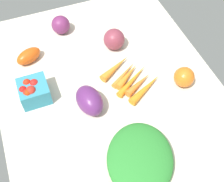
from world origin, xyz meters
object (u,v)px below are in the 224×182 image
object	(u,v)px
leafy_greens_clump	(140,159)
heirloom_tomato_orange	(184,77)
red_onion_center	(61,25)
eggplant	(89,100)
berry_basket	(33,91)
carrot_bunch	(131,78)
roma_tomato	(29,56)
red_onion_near_basket	(114,39)

from	to	relation	value
leafy_greens_clump	heirloom_tomato_orange	xyz separation A→B (cm)	(-21.67, 26.39, 0.37)
leafy_greens_clump	red_onion_center	distance (cm)	63.15
eggplant	berry_basket	world-z (taller)	berry_basket
leafy_greens_clump	heirloom_tomato_orange	bearing A→B (deg)	129.39
leafy_greens_clump	carrot_bunch	size ratio (longest dim) A/B	1.06
roma_tomato	heirloom_tomato_orange	size ratio (longest dim) A/B	1.36
eggplant	carrot_bunch	distance (cm)	18.15
eggplant	carrot_bunch	world-z (taller)	eggplant
roma_tomato	red_onion_center	xyz separation A→B (cm)	(-11.12, 15.37, 1.09)
carrot_bunch	red_onion_near_basket	xyz separation A→B (cm)	(-17.90, 0.51, 2.70)
leafy_greens_clump	berry_basket	world-z (taller)	berry_basket
eggplant	heirloom_tomato_orange	xyz separation A→B (cm)	(2.14, 33.66, -0.41)
leafy_greens_clump	berry_basket	xyz separation A→B (cm)	(-34.18, -23.42, 0.69)
eggplant	red_onion_center	distance (cm)	39.02
eggplant	red_onion_near_basket	bearing A→B (deg)	133.06
roma_tomato	carrot_bunch	distance (cm)	38.78
eggplant	heirloom_tomato_orange	size ratio (longest dim) A/B	1.64
roma_tomato	berry_basket	bearing A→B (deg)	60.59
heirloom_tomato_orange	red_onion_near_basket	xyz separation A→B (cm)	(-25.50, -16.04, 0.48)
eggplant	leafy_greens_clump	size ratio (longest dim) A/B	0.50
berry_basket	heirloom_tomato_orange	size ratio (longest dim) A/B	1.34
leafy_greens_clump	roma_tomato	size ratio (longest dim) A/B	2.39
roma_tomato	heirloom_tomato_orange	xyz separation A→B (cm)	(30.03, 48.16, 1.00)
heirloom_tomato_orange	carrot_bunch	world-z (taller)	heirloom_tomato_orange
berry_basket	carrot_bunch	bearing A→B (deg)	81.61
leafy_greens_clump	red_onion_near_basket	distance (cm)	48.30
roma_tomato	carrot_bunch	xyz separation A→B (cm)	(22.43, 31.61, -1.22)
carrot_bunch	red_onion_near_basket	bearing A→B (deg)	178.38
berry_basket	red_onion_near_basket	bearing A→B (deg)	111.05
eggplant	leafy_greens_clump	bearing A→B (deg)	7.05
berry_basket	carrot_bunch	world-z (taller)	berry_basket
heirloom_tomato_orange	carrot_bunch	bearing A→B (deg)	-114.67
leafy_greens_clump	red_onion_near_basket	bearing A→B (deg)	167.63
eggplant	heirloom_tomato_orange	bearing A→B (deg)	76.44
carrot_bunch	red_onion_center	bearing A→B (deg)	-154.17
red_onion_near_basket	roma_tomato	bearing A→B (deg)	-98.03
carrot_bunch	red_onion_center	distance (cm)	37.35
carrot_bunch	red_onion_center	world-z (taller)	red_onion_center
eggplant	carrot_bunch	xyz separation A→B (cm)	(-5.46, 17.11, -2.63)
red_onion_center	red_onion_near_basket	xyz separation A→B (cm)	(15.65, 16.75, 0.39)
leafy_greens_clump	heirloom_tomato_orange	distance (cm)	34.15
roma_tomato	red_onion_near_basket	world-z (taller)	red_onion_near_basket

